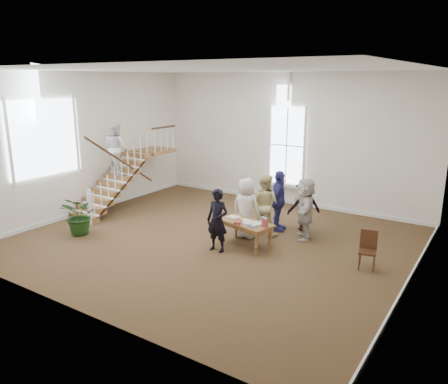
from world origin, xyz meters
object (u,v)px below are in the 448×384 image
Objects in this scene: woman_cluster_a at (279,201)px; woman_cluster_b at (304,205)px; library_table at (246,225)px; side_chair at (368,248)px; woman_cluster_c at (305,209)px; floor_plant at (80,216)px; police_officer at (217,220)px; person_yellow at (264,204)px; elderly_woman at (246,208)px.

woman_cluster_b is at bearing -65.74° from woman_cluster_a.
library_table is 1.64m from woman_cluster_a.
woman_cluster_a is 1.96× the size of side_chair.
woman_cluster_c reaches higher than floor_plant.
police_officer is 1.80m from person_yellow.
woman_cluster_a reaches higher than woman_cluster_b.
woman_cluster_b reaches higher than library_table.
library_table is 0.90× the size of person_yellow.
person_yellow is 1.24m from woman_cluster_b.
woman_cluster_c is at bearing 67.28° from library_table.
side_chair is (2.30, -1.65, -0.25)m from woman_cluster_b.
woman_cluster_c is 1.90× the size of side_chair.
person_yellow is at bearing 155.05° from side_chair.
elderly_woman is at bearing 83.72° from police_officer.
library_table is at bearing 52.85° from police_officer.
woman_cluster_b is (0.73, 2.06, 0.15)m from library_table.
person_yellow is (0.40, 1.75, 0.06)m from police_officer.
floor_plant is at bearing -5.66° from woman_cluster_b.
police_officer is 0.92× the size of woman_cluster_a.
police_officer is 2.53m from woman_cluster_c.
woman_cluster_c reaches higher than library_table.
side_chair is (3.03, 0.40, -0.10)m from library_table.
person_yellow is 1.13m from woman_cluster_c.
elderly_woman is (0.10, 1.25, 0.03)m from police_officer.
library_table is at bearing -63.07° from woman_cluster_c.
woman_cluster_a is 1.03× the size of woman_cluster_c.
woman_cluster_c reaches higher than elderly_woman.
woman_cluster_b is at bearing 178.05° from woman_cluster_c.
person_yellow is at bearing 33.63° from floor_plant.
person_yellow is 1.16× the size of woman_cluster_b.
floor_plant is (-4.49, -3.36, -0.33)m from woman_cluster_a.
person_yellow is 0.53m from woman_cluster_a.
police_officer reaches higher than floor_plant.
woman_cluster_b is at bearing 64.47° from police_officer.
woman_cluster_c reaches higher than side_chair.
woman_cluster_b is (0.60, 0.45, -0.13)m from woman_cluster_a.
police_officer reaches higher than woman_cluster_b.
elderly_woman is at bearing 58.72° from person_yellow.
library_table is 1.14m from person_yellow.
police_officer is 0.96× the size of elderly_woman.
library_table is 0.94× the size of elderly_woman.
woman_cluster_a is at bearing -129.25° from woman_cluster_c.
side_chair is at bearing 36.58° from woman_cluster_c.
woman_cluster_c is (0.90, -0.20, -0.03)m from woman_cluster_a.
woman_cluster_a is at bearing 145.34° from side_chair.
elderly_woman is (-0.36, 0.61, 0.24)m from library_table.
elderly_woman is at bearing 141.16° from woman_cluster_a.
woman_cluster_c reaches higher than woman_cluster_b.
library_table is at bearing 175.48° from side_chair.
floor_plant is at bearing 28.39° from elderly_woman.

